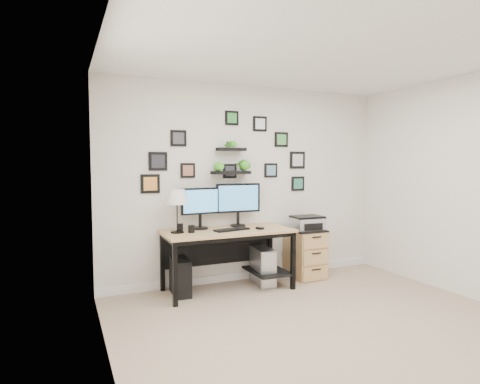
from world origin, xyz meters
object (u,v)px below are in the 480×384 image
mug (191,229)px  pc_tower_black (180,277)px  monitor_right (238,201)px  printer (307,223)px  desk (230,239)px  file_cabinet (305,253)px  pc_tower_grey (263,266)px  monitor_left (200,205)px  table_lamp (177,198)px

mug → pc_tower_black: mug is taller
monitor_right → printer: (0.96, -0.16, -0.32)m
desk → file_cabinet: 1.19m
pc_tower_grey → printer: bearing=1.0°
monitor_left → printer: 1.52m
monitor_right → table_lamp: (-0.86, -0.16, 0.08)m
table_lamp → mug: table_lamp is taller
mug → pc_tower_black: (-0.12, 0.07, -0.58)m
table_lamp → mug: (0.16, -0.06, -0.37)m
pc_tower_grey → file_cabinet: size_ratio=0.75×
pc_tower_grey → printer: printer is taller
pc_tower_grey → printer: 0.87m
mug → pc_tower_grey: 1.12m
mug → printer: printer is taller
table_lamp → pc_tower_grey: (1.13, -0.02, -0.93)m
table_lamp → mug: size_ratio=5.81×
table_lamp → printer: size_ratio=1.25×
monitor_right → file_cabinet: bearing=-7.9°
monitor_left → monitor_right: monitor_right is taller
pc_tower_black → pc_tower_grey: pc_tower_grey is taller
pc_tower_grey → pc_tower_black: bearing=178.5°
desk → mug: 0.53m
table_lamp → pc_tower_black: (0.03, 0.01, -0.95)m
desk → file_cabinet: desk is taller
table_lamp → desk: bearing=-2.7°
mug → printer: (1.66, 0.06, -0.03)m
table_lamp → file_cabinet: size_ratio=0.77×
file_cabinet → printer: printer is taller
desk → monitor_left: monitor_left is taller
file_cabinet → desk: bearing=-177.1°
pc_tower_black → printer: bearing=3.0°
table_lamp → monitor_left: bearing=23.8°
mug → file_cabinet: size_ratio=0.13×
table_lamp → printer: (1.82, -0.00, -0.40)m
monitor_left → printer: bearing=-5.9°
pc_tower_black → file_cabinet: size_ratio=0.64×
monitor_left → pc_tower_grey: (0.79, -0.16, -0.81)m
table_lamp → pc_tower_black: table_lamp is taller
monitor_left → monitor_right: 0.52m
monitor_right → file_cabinet: monitor_right is taller
monitor_right → printer: 1.02m
desk → pc_tower_black: 0.75m
pc_tower_grey → file_cabinet: file_cabinet is taller
desk → monitor_right: (0.20, 0.19, 0.46)m
monitor_left → file_cabinet: 1.64m
monitor_right → table_lamp: 0.87m
pc_tower_grey → file_cabinet: 0.69m
desk → monitor_right: monitor_right is taller
desk → pc_tower_grey: (0.47, 0.01, -0.39)m
mug → pc_tower_black: size_ratio=0.21×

